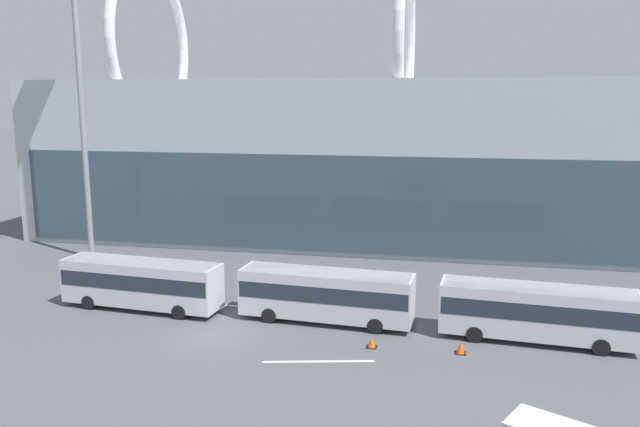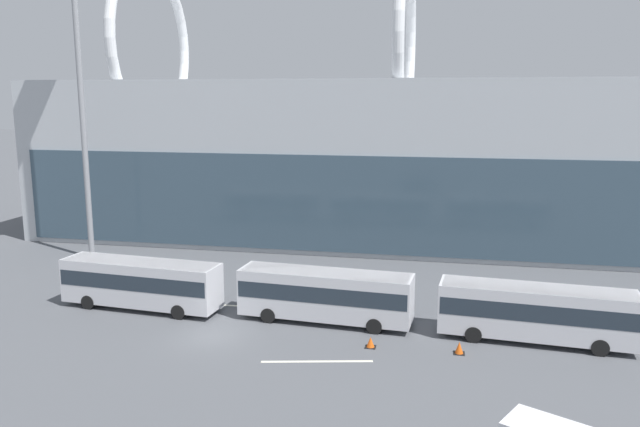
% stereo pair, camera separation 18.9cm
% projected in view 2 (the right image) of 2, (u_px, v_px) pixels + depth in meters
% --- Properties ---
extents(ground_plane, '(440.00, 440.00, 0.00)m').
position_uv_depth(ground_plane, '(211.00, 336.00, 38.69)').
color(ground_plane, '#515459').
extents(airliner_at_gate_near, '(34.46, 37.70, 13.56)m').
position_uv_depth(airliner_at_gate_near, '(198.00, 174.00, 81.57)').
color(airliner_at_gate_near, white).
rests_on(airliner_at_gate_near, ground_plane).
extents(airliner_at_gate_far, '(44.39, 42.84, 14.46)m').
position_uv_depth(airliner_at_gate_far, '(599.00, 173.00, 76.86)').
color(airliner_at_gate_far, silver).
rests_on(airliner_at_gate_far, ground_plane).
extents(shuttle_bus_0, '(11.57, 3.63, 3.40)m').
position_uv_depth(shuttle_bus_0, '(141.00, 281.00, 43.38)').
color(shuttle_bus_0, silver).
rests_on(shuttle_bus_0, ground_plane).
extents(shuttle_bus_1, '(11.55, 3.47, 3.40)m').
position_uv_depth(shuttle_bus_1, '(325.00, 293.00, 40.78)').
color(shuttle_bus_1, silver).
rests_on(shuttle_bus_1, ground_plane).
extents(shuttle_bus_2, '(11.57, 3.58, 3.40)m').
position_uv_depth(shuttle_bus_2, '(536.00, 310.00, 37.45)').
color(shuttle_bus_2, silver).
rests_on(shuttle_bus_2, ground_plane).
extents(floodlight_mast, '(3.05, 3.05, 29.56)m').
position_uv_depth(floodlight_mast, '(75.00, 13.00, 53.54)').
color(floodlight_mast, gray).
rests_on(floodlight_mast, ground_plane).
extents(lane_stripe_0, '(8.38, 0.47, 0.01)m').
position_uv_depth(lane_stripe_0, '(270.00, 308.00, 43.81)').
color(lane_stripe_0, silver).
rests_on(lane_stripe_0, ground_plane).
extents(lane_stripe_1, '(6.19, 1.60, 0.01)m').
position_uv_depth(lane_stripe_1, '(317.00, 361.00, 34.92)').
color(lane_stripe_1, silver).
rests_on(lane_stripe_1, ground_plane).
extents(traffic_cone_0, '(0.65, 0.65, 0.71)m').
position_uv_depth(traffic_cone_0, '(459.00, 348.00, 35.96)').
color(traffic_cone_0, black).
rests_on(traffic_cone_0, ground_plane).
extents(traffic_cone_1, '(0.65, 0.65, 0.63)m').
position_uv_depth(traffic_cone_1, '(370.00, 342.00, 36.88)').
color(traffic_cone_1, black).
rests_on(traffic_cone_1, ground_plane).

